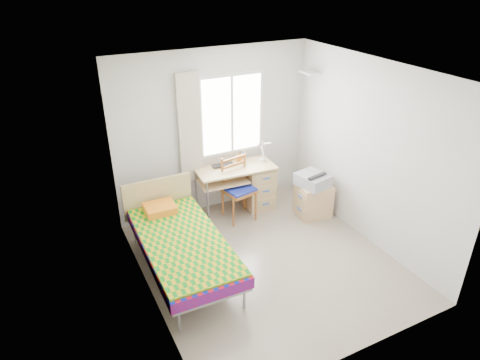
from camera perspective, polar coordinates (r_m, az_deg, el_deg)
name	(u,v)px	position (r m, az deg, el deg)	size (l,w,h in m)	color
floor	(267,261)	(6.00, 3.69, -10.78)	(3.50, 3.50, 0.00)	#BCAD93
ceiling	(274,72)	(4.86, 4.61, 14.19)	(3.50, 3.50, 0.00)	white
wall_back	(214,132)	(6.74, -3.51, 6.36)	(3.20, 3.20, 0.00)	silver
wall_left	(144,207)	(4.77, -12.72, -3.53)	(3.50, 3.50, 0.00)	silver
wall_right	(370,154)	(6.21, 16.95, 3.35)	(3.50, 3.50, 0.00)	silver
window	(232,115)	(6.75, -1.13, 8.70)	(1.10, 0.04, 1.30)	white
curtain	(190,129)	(6.48, -6.72, 6.78)	(0.35, 0.05, 1.70)	beige
floating_shelf	(310,72)	(6.90, 9.26, 13.97)	(0.20, 0.32, 0.03)	white
bed	(180,241)	(5.66, -7.94, -8.06)	(1.03, 2.14, 0.92)	gray
desk	(254,183)	(7.05, 1.83, -0.41)	(1.29, 0.66, 0.78)	tan
chair	(238,185)	(6.69, -0.26, -0.66)	(0.51, 0.51, 1.01)	#8E561B
cabinet	(313,200)	(6.97, 9.72, -2.61)	(0.56, 0.51, 0.54)	tan
printer	(313,180)	(6.77, 9.67, 0.05)	(0.49, 0.54, 0.20)	#A5A7AD
laptop	(224,166)	(6.75, -2.17, 1.82)	(0.35, 0.23, 0.03)	black
pen_cup	(240,158)	(6.93, -0.07, 2.90)	(0.09, 0.09, 0.11)	#FF9D1C
task_lamp	(263,149)	(6.76, 3.09, 4.21)	(0.23, 0.33, 0.44)	white
book	(221,180)	(6.78, -2.50, -0.05)	(0.18, 0.24, 0.02)	gray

